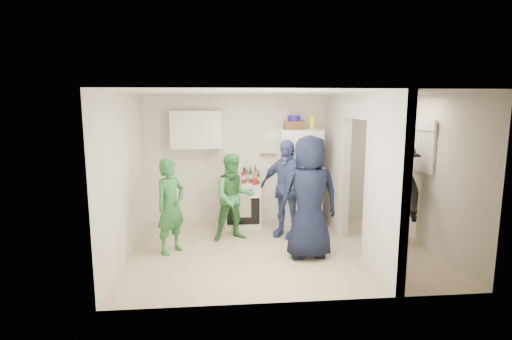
{
  "coord_description": "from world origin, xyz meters",
  "views": [
    {
      "loc": [
        -0.98,
        -6.07,
        2.34
      ],
      "look_at": [
        -0.37,
        0.4,
        1.25
      ],
      "focal_mm": 28.0,
      "sensor_mm": 36.0,
      "label": 1
    }
  ],
  "objects_px": {
    "wicker_basket": "(294,125)",
    "person_navy": "(309,197)",
    "stove": "(242,204)",
    "fridge": "(299,178)",
    "person_green_left": "(171,206)",
    "person_green_center": "(234,197)",
    "blue_bowl": "(294,118)",
    "yellow_cup_stack_top": "(312,123)",
    "person_denim": "(286,189)",
    "person_nook": "(397,193)"
  },
  "relations": [
    {
      "from": "wicker_basket",
      "to": "person_navy",
      "type": "bearing_deg",
      "value": -92.33
    },
    {
      "from": "stove",
      "to": "fridge",
      "type": "distance_m",
      "value": 1.2
    },
    {
      "from": "fridge",
      "to": "person_green_left",
      "type": "bearing_deg",
      "value": -151.03
    },
    {
      "from": "stove",
      "to": "person_green_center",
      "type": "height_order",
      "value": "person_green_center"
    },
    {
      "from": "blue_bowl",
      "to": "yellow_cup_stack_top",
      "type": "bearing_deg",
      "value": -25.11
    },
    {
      "from": "wicker_basket",
      "to": "person_navy",
      "type": "distance_m",
      "value": 1.97
    },
    {
      "from": "stove",
      "to": "blue_bowl",
      "type": "relative_size",
      "value": 3.5
    },
    {
      "from": "wicker_basket",
      "to": "yellow_cup_stack_top",
      "type": "xyz_separation_m",
      "value": [
        0.32,
        -0.15,
        0.05
      ]
    },
    {
      "from": "yellow_cup_stack_top",
      "to": "person_denim",
      "type": "height_order",
      "value": "yellow_cup_stack_top"
    },
    {
      "from": "yellow_cup_stack_top",
      "to": "person_denim",
      "type": "relative_size",
      "value": 0.14
    },
    {
      "from": "blue_bowl",
      "to": "person_green_center",
      "type": "distance_m",
      "value": 1.93
    },
    {
      "from": "yellow_cup_stack_top",
      "to": "person_green_left",
      "type": "xyz_separation_m",
      "value": [
        -2.5,
        -1.16,
        -1.23
      ]
    },
    {
      "from": "wicker_basket",
      "to": "yellow_cup_stack_top",
      "type": "bearing_deg",
      "value": -25.11
    },
    {
      "from": "yellow_cup_stack_top",
      "to": "person_navy",
      "type": "relative_size",
      "value": 0.13
    },
    {
      "from": "blue_bowl",
      "to": "stove",
      "type": "bearing_deg",
      "value": -178.83
    },
    {
      "from": "person_green_left",
      "to": "person_nook",
      "type": "bearing_deg",
      "value": -48.06
    },
    {
      "from": "person_denim",
      "to": "person_navy",
      "type": "height_order",
      "value": "person_navy"
    },
    {
      "from": "stove",
      "to": "person_nook",
      "type": "xyz_separation_m",
      "value": [
        2.48,
        -1.27,
        0.45
      ]
    },
    {
      "from": "person_nook",
      "to": "stove",
      "type": "bearing_deg",
      "value": -124.67
    },
    {
      "from": "fridge",
      "to": "person_green_left",
      "type": "distance_m",
      "value": 2.61
    },
    {
      "from": "fridge",
      "to": "person_green_left",
      "type": "height_order",
      "value": "fridge"
    },
    {
      "from": "fridge",
      "to": "yellow_cup_stack_top",
      "type": "height_order",
      "value": "yellow_cup_stack_top"
    },
    {
      "from": "blue_bowl",
      "to": "person_green_left",
      "type": "distance_m",
      "value": 2.86
    },
    {
      "from": "stove",
      "to": "person_navy",
      "type": "height_order",
      "value": "person_navy"
    },
    {
      "from": "person_denim",
      "to": "yellow_cup_stack_top",
      "type": "bearing_deg",
      "value": 80.31
    },
    {
      "from": "yellow_cup_stack_top",
      "to": "person_green_center",
      "type": "xyz_separation_m",
      "value": [
        -1.49,
        -0.64,
        -1.23
      ]
    },
    {
      "from": "yellow_cup_stack_top",
      "to": "person_denim",
      "type": "xyz_separation_m",
      "value": [
        -0.57,
        -0.55,
        -1.12
      ]
    },
    {
      "from": "stove",
      "to": "blue_bowl",
      "type": "distance_m",
      "value": 1.91
    },
    {
      "from": "person_navy",
      "to": "wicker_basket",
      "type": "bearing_deg",
      "value": -96.92
    },
    {
      "from": "blue_bowl",
      "to": "person_green_center",
      "type": "xyz_separation_m",
      "value": [
        -1.17,
        -0.79,
        -1.31
      ]
    },
    {
      "from": "person_green_left",
      "to": "person_nook",
      "type": "xyz_separation_m",
      "value": [
        3.68,
        0.02,
        0.13
      ]
    },
    {
      "from": "stove",
      "to": "blue_bowl",
      "type": "bearing_deg",
      "value": 1.17
    },
    {
      "from": "fridge",
      "to": "person_nook",
      "type": "relative_size",
      "value": 1.06
    },
    {
      "from": "person_green_left",
      "to": "person_nook",
      "type": "distance_m",
      "value": 3.68
    },
    {
      "from": "wicker_basket",
      "to": "blue_bowl",
      "type": "height_order",
      "value": "blue_bowl"
    },
    {
      "from": "stove",
      "to": "fridge",
      "type": "xyz_separation_m",
      "value": [
        1.08,
        -0.03,
        0.51
      ]
    },
    {
      "from": "fridge",
      "to": "person_green_left",
      "type": "relative_size",
      "value": 1.24
    },
    {
      "from": "stove",
      "to": "wicker_basket",
      "type": "height_order",
      "value": "wicker_basket"
    },
    {
      "from": "fridge",
      "to": "person_nook",
      "type": "xyz_separation_m",
      "value": [
        1.4,
        -1.24,
        -0.05
      ]
    },
    {
      "from": "wicker_basket",
      "to": "person_green_center",
      "type": "relative_size",
      "value": 0.23
    },
    {
      "from": "wicker_basket",
      "to": "person_green_left",
      "type": "relative_size",
      "value": 0.23
    },
    {
      "from": "wicker_basket",
      "to": "yellow_cup_stack_top",
      "type": "height_order",
      "value": "yellow_cup_stack_top"
    },
    {
      "from": "yellow_cup_stack_top",
      "to": "person_nook",
      "type": "height_order",
      "value": "yellow_cup_stack_top"
    },
    {
      "from": "wicker_basket",
      "to": "fridge",
      "type": "bearing_deg",
      "value": -26.57
    },
    {
      "from": "person_green_left",
      "to": "blue_bowl",
      "type": "bearing_deg",
      "value": -17.39
    },
    {
      "from": "stove",
      "to": "yellow_cup_stack_top",
      "type": "relative_size",
      "value": 3.36
    },
    {
      "from": "person_navy",
      "to": "person_nook",
      "type": "distance_m",
      "value": 1.62
    },
    {
      "from": "person_green_left",
      "to": "person_denim",
      "type": "bearing_deg",
      "value": -30.81
    },
    {
      "from": "blue_bowl",
      "to": "person_nook",
      "type": "relative_size",
      "value": 0.14
    },
    {
      "from": "yellow_cup_stack_top",
      "to": "person_navy",
      "type": "bearing_deg",
      "value": -104.13
    }
  ]
}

